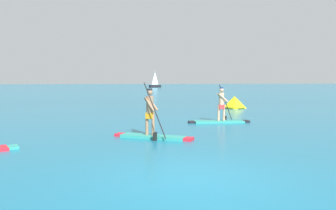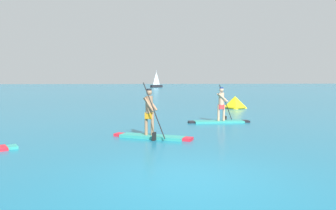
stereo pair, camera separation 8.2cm
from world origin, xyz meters
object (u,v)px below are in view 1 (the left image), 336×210
object	(u,v)px
paddleboarder_far_right	(220,114)
paddleboarder_mid_center	(152,127)
race_marker_buoy	(234,103)
sailboat_right_horizon	(155,85)

from	to	relation	value
paddleboarder_far_right	paddleboarder_mid_center	bearing A→B (deg)	-132.88
paddleboarder_far_right	race_marker_buoy	bearing A→B (deg)	66.81
paddleboarder_mid_center	sailboat_right_horizon	world-z (taller)	sailboat_right_horizon
paddleboarder_mid_center	race_marker_buoy	xyz separation A→B (m)	(7.66, 11.14, -0.03)
race_marker_buoy	paddleboarder_far_right	bearing A→B (deg)	-116.95
paddleboarder_mid_center	race_marker_buoy	world-z (taller)	paddleboarder_mid_center
race_marker_buoy	sailboat_right_horizon	world-z (taller)	sailboat_right_horizon
paddleboarder_far_right	race_marker_buoy	distance (m)	8.44
race_marker_buoy	sailboat_right_horizon	distance (m)	76.75
paddleboarder_mid_center	race_marker_buoy	bearing A→B (deg)	85.36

